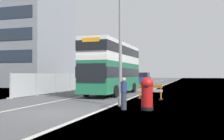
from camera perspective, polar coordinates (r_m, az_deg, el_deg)
ground at (r=12.82m, az=-10.12°, el=-9.51°), size 140.00×280.00×0.10m
double_decker_bus at (r=24.58m, az=0.25°, el=0.61°), size 3.00×10.91×4.79m
lamppost_foreground at (r=15.36m, az=1.84°, el=6.21°), size 0.29×0.70×8.02m
red_pillar_postbox at (r=13.74m, az=7.65°, el=-4.81°), size 0.67×0.67×1.71m
roadworks_barrier at (r=19.86m, az=8.31°, el=-4.37°), size 1.94×0.97×1.08m
construction_site_fence at (r=32.92m, az=-6.54°, el=-2.55°), size 0.44×27.40×2.01m
car_oncoming_near at (r=39.24m, az=6.86°, el=-2.22°), size 1.92×4.10×2.16m
car_receding_mid at (r=47.82m, az=3.27°, el=-2.02°), size 2.05×4.52×2.12m
bare_tree_far_verge_near at (r=44.92m, az=-13.74°, el=-0.86°), size 2.27×2.85×3.85m
bare_tree_far_verge_mid at (r=55.61m, az=-7.27°, el=-0.66°), size 2.30×2.66×4.26m
pedestrian_at_kerb at (r=13.80m, az=2.59°, el=-5.16°), size 0.34×0.34×1.69m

